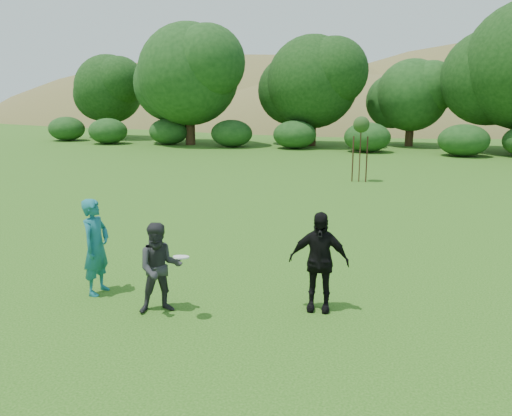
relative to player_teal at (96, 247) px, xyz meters
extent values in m
plane|color=#19470C|center=(2.11, 0.38, -0.93)|extent=(120.00, 120.00, 0.00)
imported|color=#18656F|center=(0.00, 0.00, 0.00)|extent=(0.46, 0.69, 1.86)
imported|color=#2A2A2C|center=(1.57, -0.40, -0.12)|extent=(0.99, 0.94, 1.62)
imported|color=black|center=(4.18, 0.54, -0.03)|extent=(1.09, 0.55, 1.80)
cylinder|color=white|center=(2.07, -0.57, 0.18)|extent=(0.27, 0.27, 0.06)
cylinder|color=#3D2118|center=(3.36, 14.34, 0.32)|extent=(0.05, 0.05, 2.50)
sphere|color=#244418|center=(3.36, 14.34, 1.57)|extent=(0.70, 0.70, 0.70)
cylinder|color=#391F16|center=(3.06, 14.34, 0.07)|extent=(0.06, 0.06, 2.00)
cylinder|color=#351C14|center=(3.66, 14.34, 0.07)|extent=(0.06, 0.06, 2.00)
ellipsoid|color=olive|center=(-22.89, 70.38, -13.03)|extent=(110.00, 70.00, 44.00)
ellipsoid|color=olive|center=(-2.89, 58.38, -8.63)|extent=(80.00, 50.00, 28.00)
cylinder|color=#3A2616|center=(-19.89, 30.38, 0.38)|extent=(0.65, 0.65, 2.62)
sphere|color=#194214|center=(-19.89, 30.38, 3.29)|extent=(5.80, 5.80, 5.80)
cylinder|color=#3A2616|center=(-10.89, 27.38, 0.64)|extent=(0.73, 0.73, 3.15)
sphere|color=#194214|center=(-10.89, 27.38, 4.30)|extent=(7.54, 7.54, 7.54)
cylinder|color=#3A2616|center=(-1.89, 29.38, 0.47)|extent=(0.68, 0.68, 2.80)
sphere|color=#194214|center=(-1.89, 29.38, 3.73)|extent=(6.73, 6.73, 6.73)
cylinder|color=#3A2616|center=(5.11, 31.38, 0.21)|extent=(0.60, 0.60, 2.27)
sphere|color=#194214|center=(5.11, 31.38, 2.78)|extent=(5.22, 5.22, 5.22)
camera|label=1|loc=(5.68, -7.71, 2.82)|focal=35.00mm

